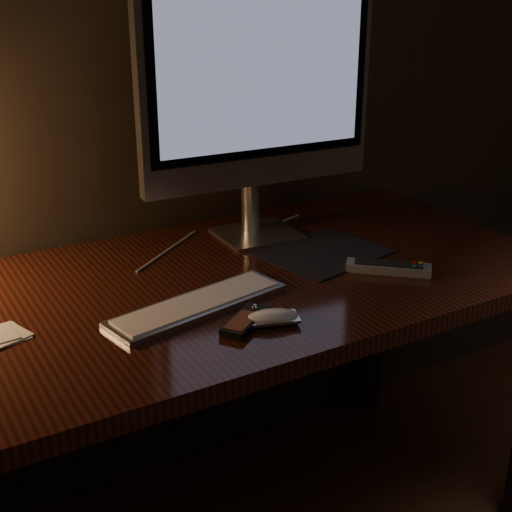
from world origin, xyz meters
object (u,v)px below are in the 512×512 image
desk (195,322)px  media_remote (245,321)px  monitor (259,88)px  tv_remote (388,267)px  keyboard (198,304)px  mouse (272,319)px

desk → media_remote: 0.32m
monitor → tv_remote: (0.14, -0.35, -0.36)m
keyboard → mouse: 0.16m
monitor → desk: bearing=-150.4°
desk → monitor: 0.57m
desk → keyboard: size_ratio=4.12×
monitor → media_remote: size_ratio=4.72×
desk → keyboard: (-0.07, -0.17, 0.14)m
keyboard → media_remote: media_remote is taller
mouse → media_remote: media_remote is taller
desk → tv_remote: size_ratio=9.28×
keyboard → tv_remote: 0.46m
media_remote → tv_remote: (0.41, 0.06, 0.00)m
desk → tv_remote: 0.46m
desk → mouse: bearing=-85.7°
desk → media_remote: (-0.03, -0.29, 0.14)m
keyboard → mouse: size_ratio=3.83×
monitor → mouse: bearing=-114.4°
keyboard → tv_remote: tv_remote is taller
mouse → desk: bearing=112.8°
monitor → media_remote: monitor is taller
desk → tv_remote: tv_remote is taller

